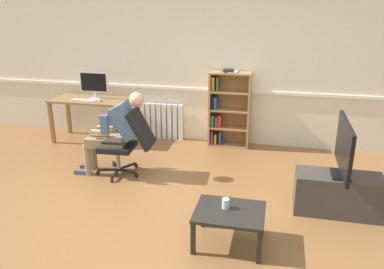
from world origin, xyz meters
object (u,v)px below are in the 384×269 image
(office_chair, at_px, (128,140))
(coffee_table, at_px, (230,215))
(radiator, at_px, (159,121))
(tv_screen, at_px, (344,148))
(computer_mouse, at_px, (99,100))
(computer_desk, at_px, (90,105))
(tv_stand, at_px, (338,194))
(drinking_glass, at_px, (226,203))
(bookshelf, at_px, (227,110))
(person_seated, at_px, (115,131))
(imac_monitor, at_px, (94,83))
(keyboard, at_px, (84,100))

(office_chair, bearing_deg, coffee_table, 45.88)
(radiator, bearing_deg, tv_screen, -36.15)
(computer_mouse, bearing_deg, computer_desk, 153.87)
(tv_stand, distance_m, drinking_glass, 1.47)
(bookshelf, height_order, tv_screen, bookshelf)
(person_seated, relative_size, tv_stand, 1.25)
(imac_monitor, xyz_separation_m, tv_screen, (3.87, -1.74, -0.21))
(office_chair, height_order, tv_stand, office_chair)
(coffee_table, distance_m, drinking_glass, 0.12)
(computer_mouse, bearing_deg, tv_stand, -22.64)
(keyboard, distance_m, coffee_table, 3.75)
(computer_mouse, xyz_separation_m, drinking_glass, (2.51, -2.39, -0.35))
(keyboard, bearing_deg, bookshelf, 10.26)
(imac_monitor, bearing_deg, tv_screen, -24.19)
(computer_mouse, distance_m, bookshelf, 2.17)
(keyboard, distance_m, bookshelf, 2.44)
(computer_desk, height_order, imac_monitor, imac_monitor)
(coffee_table, bearing_deg, drinking_glass, 137.89)
(office_chair, relative_size, tv_screen, 0.96)
(imac_monitor, height_order, office_chair, imac_monitor)
(keyboard, bearing_deg, imac_monitor, 65.79)
(imac_monitor, distance_m, drinking_glass, 3.78)
(radiator, height_order, office_chair, office_chair)
(radiator, relative_size, office_chair, 0.92)
(bookshelf, height_order, tv_stand, bookshelf)
(radiator, distance_m, tv_stand, 3.48)
(bookshelf, relative_size, office_chair, 1.37)
(radiator, distance_m, drinking_glass, 3.33)
(computer_mouse, xyz_separation_m, radiator, (0.89, 0.51, -0.45))
(computer_desk, distance_m, keyboard, 0.18)
(computer_mouse, xyz_separation_m, person_seated, (0.77, -1.11, -0.13))
(imac_monitor, xyz_separation_m, office_chair, (1.13, -1.29, -0.50))
(radiator, height_order, tv_screen, tv_screen)
(tv_stand, relative_size, tv_screen, 0.97)
(computer_desk, xyz_separation_m, radiator, (1.13, 0.39, -0.33))
(computer_mouse, distance_m, tv_stand, 4.04)
(bookshelf, distance_m, tv_stand, 2.54)
(bookshelf, relative_size, tv_stand, 1.37)
(keyboard, height_order, tv_screen, tv_screen)
(computer_mouse, distance_m, person_seated, 1.35)
(imac_monitor, xyz_separation_m, bookshelf, (2.30, 0.22, -0.39))
(computer_desk, distance_m, computer_mouse, 0.30)
(keyboard, distance_m, radiator, 1.35)
(bookshelf, xyz_separation_m, tv_stand, (1.57, -1.95, -0.40))
(keyboard, distance_m, tv_stand, 4.28)
(computer_desk, relative_size, tv_screen, 1.30)
(computer_mouse, relative_size, office_chair, 0.10)
(tv_screen, relative_size, coffee_table, 1.44)
(office_chair, distance_m, person_seated, 0.22)
(bookshelf, relative_size, coffee_table, 1.91)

